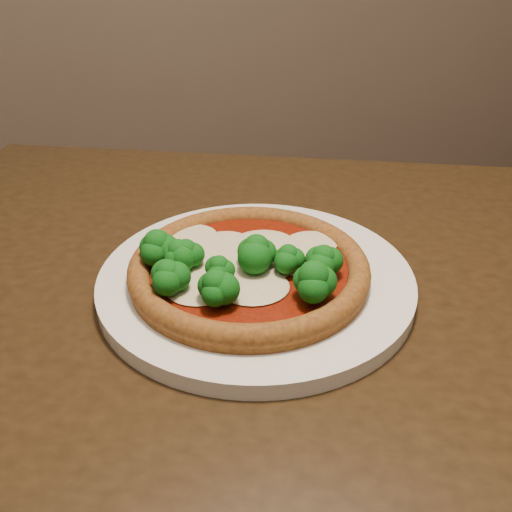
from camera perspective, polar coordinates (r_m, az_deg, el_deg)
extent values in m
cube|color=black|center=(0.59, 4.89, -7.93)|extent=(1.34, 1.21, 0.04)
cylinder|color=black|center=(1.24, -18.71, -7.77)|extent=(0.06, 0.06, 0.71)
cylinder|color=silver|center=(0.62, 0.00, -2.44)|extent=(0.34, 0.34, 0.02)
cylinder|color=brown|center=(0.61, -0.70, -1.62)|extent=(0.25, 0.25, 0.01)
torus|color=brown|center=(0.60, -0.70, -1.06)|extent=(0.26, 0.26, 0.02)
cylinder|color=maroon|center=(0.60, -0.70, -1.02)|extent=(0.21, 0.21, 0.00)
ellipsoid|color=beige|center=(0.64, 5.54, 1.33)|extent=(0.06, 0.05, 0.00)
ellipsoid|color=beige|center=(0.57, -5.56, -3.20)|extent=(0.07, 0.06, 0.01)
ellipsoid|color=beige|center=(0.64, 0.67, 1.13)|extent=(0.08, 0.07, 0.01)
ellipsoid|color=beige|center=(0.61, -5.09, -0.57)|extent=(0.07, 0.07, 0.01)
ellipsoid|color=beige|center=(0.57, -0.16, -3.13)|extent=(0.07, 0.06, 0.01)
ellipsoid|color=beige|center=(0.61, 4.59, -0.26)|extent=(0.08, 0.07, 0.01)
ellipsoid|color=beige|center=(0.64, -3.18, 1.32)|extent=(0.06, 0.05, 0.00)
ellipsoid|color=beige|center=(0.61, -0.19, -0.51)|extent=(0.10, 0.09, 0.01)
ellipsoid|color=beige|center=(0.66, -6.48, 2.07)|extent=(0.06, 0.05, 0.00)
ellipsoid|color=#127218|center=(0.59, -7.77, 0.39)|extent=(0.04, 0.04, 0.03)
ellipsoid|color=#127218|center=(0.58, 6.76, -0.29)|extent=(0.04, 0.04, 0.04)
ellipsoid|color=#127218|center=(0.54, -3.76, -2.92)|extent=(0.03, 0.03, 0.03)
ellipsoid|color=#127218|center=(0.60, -9.87, 1.13)|extent=(0.05, 0.05, 0.04)
ellipsoid|color=#127218|center=(0.57, -3.71, -1.09)|extent=(0.03, 0.03, 0.03)
ellipsoid|color=#127218|center=(0.54, 5.77, -2.24)|extent=(0.05, 0.05, 0.04)
ellipsoid|color=#127218|center=(0.59, -7.02, 0.43)|extent=(0.04, 0.04, 0.03)
ellipsoid|color=#127218|center=(0.58, 3.23, -0.02)|extent=(0.04, 0.04, 0.03)
ellipsoid|color=#127218|center=(0.58, 0.03, 0.61)|extent=(0.05, 0.05, 0.04)
ellipsoid|color=#127218|center=(0.53, -4.05, -2.90)|extent=(0.04, 0.04, 0.04)
ellipsoid|color=#127218|center=(0.55, -8.76, -1.82)|extent=(0.04, 0.04, 0.04)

